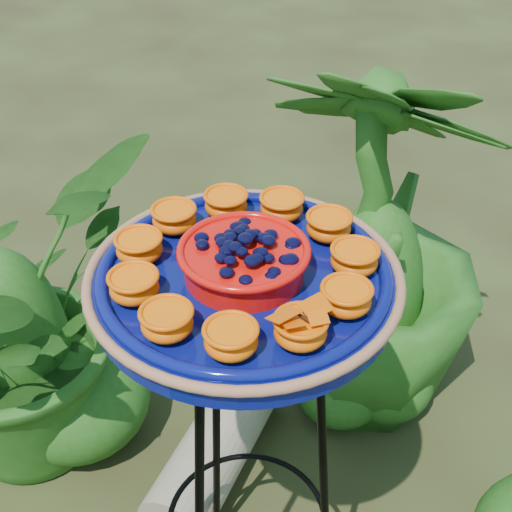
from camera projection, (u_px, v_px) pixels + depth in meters
name	position (u px, v px, depth m)	size (l,w,h in m)	color
tripod_stand	(246.00, 445.00, 1.37)	(0.37, 0.39, 0.95)	black
feeder_dish	(244.00, 275.00, 1.12)	(0.52, 0.52, 0.11)	#070D5A
driftwood_log	(217.00, 445.00, 1.97)	(0.18, 0.18, 0.55)	gray
shrub_back_left	(10.00, 315.00, 1.89)	(0.79, 0.68, 0.88)	#1F4C14
shrub_back_right	(378.00, 242.00, 1.96)	(0.62, 0.62, 1.10)	#1F4C14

